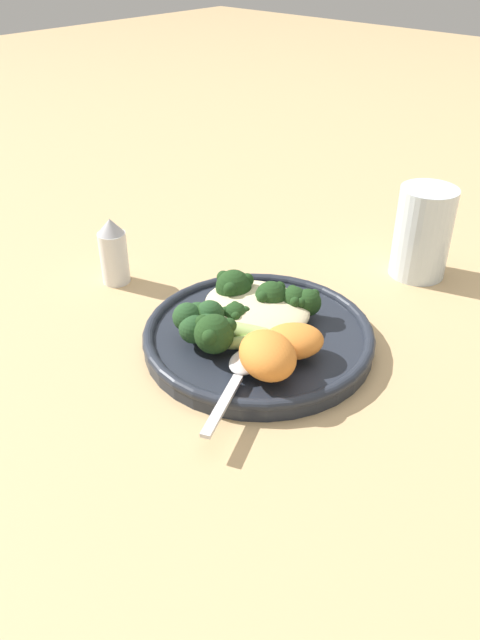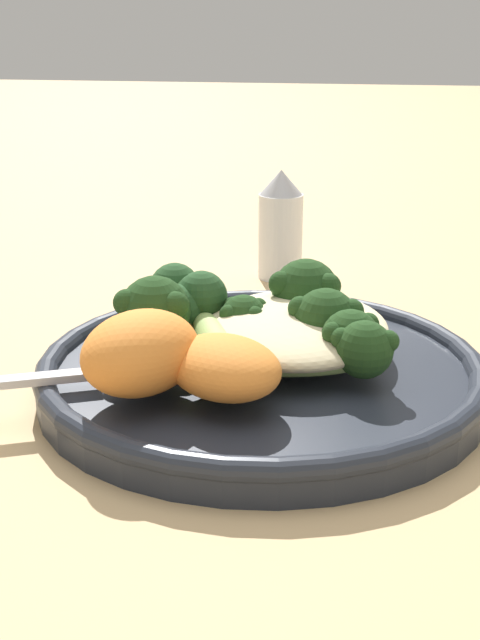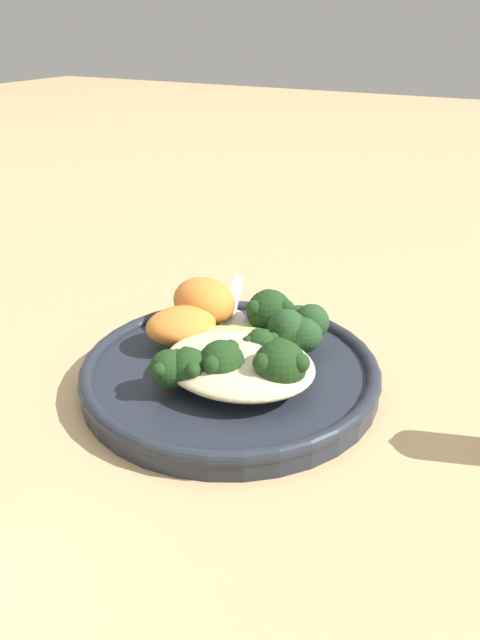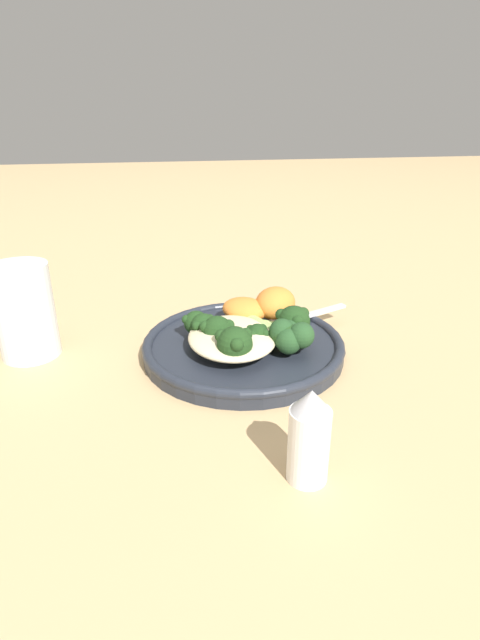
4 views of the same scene
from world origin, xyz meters
The scene contains 16 objects.
ground_plane centered at (0.00, 0.00, 0.00)m, with size 4.00×4.00×0.00m, color tan.
plate centered at (-0.01, 0.00, 0.01)m, with size 0.24×0.24×0.02m.
quinoa_mound centered at (-0.03, 0.02, 0.03)m, with size 0.12×0.10×0.02m, color beige.
broccoli_stalk_0 centered at (0.01, 0.04, 0.03)m, with size 0.03×0.10×0.03m.
broccoli_stalk_1 centered at (0.00, 0.04, 0.04)m, with size 0.05×0.09×0.03m.
broccoli_stalk_2 centered at (-0.01, 0.02, 0.04)m, with size 0.08×0.09×0.03m.
broccoli_stalk_3 centered at (-0.05, 0.01, 0.04)m, with size 0.12×0.06×0.04m.
broccoli_stalk_4 centered at (-0.02, -0.01, 0.03)m, with size 0.08×0.03×0.03m.
broccoli_stalk_5 centered at (-0.02, -0.03, 0.04)m, with size 0.11×0.06×0.03m.
broccoli_stalk_6 centered at (-0.01, -0.06, 0.04)m, with size 0.07×0.07×0.04m.
sweet_potato_chunk_0 centered at (0.05, -0.05, 0.04)m, with size 0.06×0.05×0.04m, color orange.
sweet_potato_chunk_1 centered at (0.04, -0.01, 0.04)m, with size 0.06×0.05×0.03m, color orange.
kale_tuft centered at (-0.04, -0.05, 0.04)m, with size 0.05×0.05×0.04m.
spoon centered at (0.03, -0.07, 0.03)m, with size 0.07×0.12×0.01m.
water_glass centered at (0.03, 0.25, 0.06)m, with size 0.07×0.07×0.11m, color silver.
salt_shaker centered at (-0.23, -0.02, 0.04)m, with size 0.03×0.03×0.08m.
Camera 1 is at (0.34, -0.40, 0.38)m, focal length 35.00 mm.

